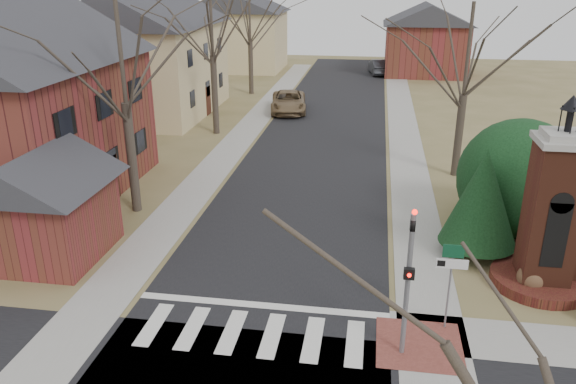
% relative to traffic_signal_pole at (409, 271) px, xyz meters
% --- Properties ---
extents(ground, '(120.00, 120.00, 0.00)m').
position_rel_traffic_signal_pole_xyz_m(ground, '(-4.30, -0.57, -2.59)').
color(ground, brown).
rests_on(ground, ground).
extents(main_street, '(8.00, 70.00, 0.01)m').
position_rel_traffic_signal_pole_xyz_m(main_street, '(-4.30, 21.43, -2.58)').
color(main_street, black).
rests_on(main_street, ground).
extents(crosswalk_zone, '(8.00, 2.20, 0.02)m').
position_rel_traffic_signal_pole_xyz_m(crosswalk_zone, '(-4.30, 0.23, -2.58)').
color(crosswalk_zone, silver).
rests_on(crosswalk_zone, ground).
extents(stop_bar, '(8.00, 0.35, 0.02)m').
position_rel_traffic_signal_pole_xyz_m(stop_bar, '(-4.30, 1.73, -2.58)').
color(stop_bar, silver).
rests_on(stop_bar, ground).
extents(sidewalk_right_main, '(2.00, 60.00, 0.02)m').
position_rel_traffic_signal_pole_xyz_m(sidewalk_right_main, '(0.90, 21.43, -2.58)').
color(sidewalk_right_main, gray).
rests_on(sidewalk_right_main, ground).
extents(sidewalk_left, '(2.00, 60.00, 0.02)m').
position_rel_traffic_signal_pole_xyz_m(sidewalk_left, '(-9.50, 21.43, -2.58)').
color(sidewalk_left, gray).
rests_on(sidewalk_left, ground).
extents(curb_apron, '(2.40, 2.40, 0.02)m').
position_rel_traffic_signal_pole_xyz_m(curb_apron, '(0.50, 0.43, -2.57)').
color(curb_apron, brown).
rests_on(curb_apron, ground).
extents(traffic_signal_pole, '(0.28, 0.41, 4.50)m').
position_rel_traffic_signal_pole_xyz_m(traffic_signal_pole, '(0.00, 0.00, 0.00)').
color(traffic_signal_pole, slate).
rests_on(traffic_signal_pole, ground).
extents(sign_post, '(0.90, 0.07, 2.75)m').
position_rel_traffic_signal_pole_xyz_m(sign_post, '(1.29, 1.41, -0.64)').
color(sign_post, slate).
rests_on(sign_post, ground).
extents(brick_gate_monument, '(3.20, 3.20, 6.47)m').
position_rel_traffic_signal_pole_xyz_m(brick_gate_monument, '(4.70, 4.42, -0.42)').
color(brick_gate_monument, '#572819').
rests_on(brick_gate_monument, ground).
extents(house_brick_left, '(9.80, 11.80, 9.42)m').
position_rel_traffic_signal_pole_xyz_m(house_brick_left, '(-17.31, 9.42, 2.07)').
color(house_brick_left, maroon).
rests_on(house_brick_left, ground).
extents(house_stucco_left, '(9.80, 12.80, 9.28)m').
position_rel_traffic_signal_pole_xyz_m(house_stucco_left, '(-17.80, 26.42, 2.01)').
color(house_stucco_left, beige).
rests_on(house_stucco_left, ground).
extents(garage_left, '(4.80, 4.80, 4.29)m').
position_rel_traffic_signal_pole_xyz_m(garage_left, '(-12.82, 3.92, -0.35)').
color(garage_left, maroon).
rests_on(garage_left, ground).
extents(house_distant_left, '(10.80, 8.80, 8.53)m').
position_rel_traffic_signal_pole_xyz_m(house_distant_left, '(-16.31, 47.42, 1.66)').
color(house_distant_left, beige).
rests_on(house_distant_left, ground).
extents(house_distant_right, '(8.80, 8.80, 7.30)m').
position_rel_traffic_signal_pole_xyz_m(house_distant_right, '(3.69, 47.42, 1.06)').
color(house_distant_right, maroon).
rests_on(house_distant_right, ground).
extents(evergreen_near, '(2.80, 2.80, 4.10)m').
position_rel_traffic_signal_pole_xyz_m(evergreen_near, '(2.90, 6.43, -0.29)').
color(evergreen_near, '#473D33').
rests_on(evergreen_near, ground).
extents(evergreen_mid, '(3.40, 3.40, 4.70)m').
position_rel_traffic_signal_pole_xyz_m(evergreen_mid, '(6.20, 7.63, 0.01)').
color(evergreen_mid, '#473D33').
rests_on(evergreen_mid, ground).
extents(evergreen_mass, '(4.80, 4.80, 4.80)m').
position_rel_traffic_signal_pole_xyz_m(evergreen_mass, '(4.70, 8.93, -0.19)').
color(evergreen_mass, black).
rests_on(evergreen_mass, ground).
extents(bare_tree_0, '(8.05, 8.05, 11.15)m').
position_rel_traffic_signal_pole_xyz_m(bare_tree_0, '(-11.30, 8.43, 5.11)').
color(bare_tree_0, '#473D33').
rests_on(bare_tree_0, ground).
extents(bare_tree_1, '(8.40, 8.40, 11.64)m').
position_rel_traffic_signal_pole_xyz_m(bare_tree_1, '(-11.30, 21.43, 5.44)').
color(bare_tree_1, '#473D33').
rests_on(bare_tree_1, ground).
extents(bare_tree_2, '(7.35, 7.35, 10.19)m').
position_rel_traffic_signal_pole_xyz_m(bare_tree_2, '(-11.80, 34.43, 4.44)').
color(bare_tree_2, '#473D33').
rests_on(bare_tree_2, ground).
extents(bare_tree_3, '(7.00, 7.00, 9.70)m').
position_rel_traffic_signal_pole_xyz_m(bare_tree_3, '(3.20, 15.43, 4.10)').
color(bare_tree_3, '#473D33').
rests_on(bare_tree_3, ground).
extents(pickup_truck, '(3.28, 5.79, 1.53)m').
position_rel_traffic_signal_pole_xyz_m(pickup_truck, '(-7.56, 28.18, -1.82)').
color(pickup_truck, olive).
rests_on(pickup_truck, ground).
extents(distant_car, '(2.36, 4.88, 1.54)m').
position_rel_traffic_signal_pole_xyz_m(distant_car, '(-0.90, 46.20, -1.82)').
color(distant_car, '#373A3F').
rests_on(distant_car, ground).
extents(dry_shrub_left, '(0.92, 0.92, 0.92)m').
position_rel_traffic_signal_pole_xyz_m(dry_shrub_left, '(4.30, 4.03, -2.13)').
color(dry_shrub_left, brown).
rests_on(dry_shrub_left, ground).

